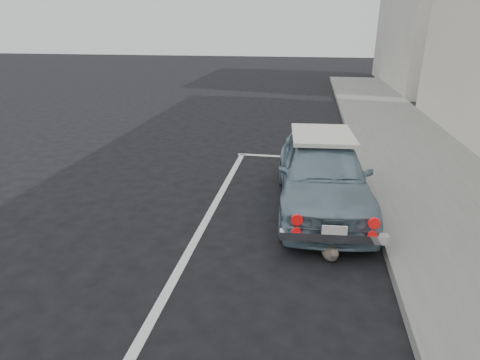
% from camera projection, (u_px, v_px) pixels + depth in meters
% --- Properties ---
extents(building_far, '(3.50, 10.00, 8.00)m').
position_uv_depth(building_far, '(432.00, 3.00, 19.75)').
color(building_far, beige).
rests_on(building_far, ground).
extents(pline_front, '(3.00, 0.12, 0.01)m').
position_uv_depth(pline_front, '(299.00, 157.00, 9.70)').
color(pline_front, silver).
rests_on(pline_front, ground).
extents(pline_side, '(0.12, 7.00, 0.01)m').
position_uv_depth(pline_side, '(208.00, 216.00, 6.70)').
color(pline_side, silver).
rests_on(pline_side, ground).
extents(retro_coupe, '(1.75, 3.82, 1.26)m').
position_uv_depth(retro_coupe, '(322.00, 172.00, 6.88)').
color(retro_coupe, '#7691A3').
rests_on(retro_coupe, ground).
extents(cat, '(0.30, 0.46, 0.25)m').
position_uv_depth(cat, '(330.00, 252.00, 5.43)').
color(cat, '#706356').
rests_on(cat, ground).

